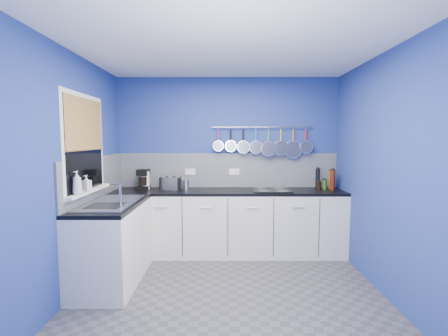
{
  "coord_description": "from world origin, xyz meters",
  "views": [
    {
      "loc": [
        -0.04,
        -3.18,
        1.61
      ],
      "look_at": [
        -0.05,
        0.75,
        1.25
      ],
      "focal_mm": 25.5,
      "sensor_mm": 36.0,
      "label": 1
    }
  ],
  "objects_px": {
    "soap_bottle_a": "(77,183)",
    "paper_towel": "(146,180)",
    "coffee_maker": "(143,180)",
    "toaster": "(171,183)",
    "soap_bottle_b": "(86,183)",
    "hob": "(271,190)",
    "canister": "(186,184)"
  },
  "relations": [
    {
      "from": "soap_bottle_a",
      "to": "paper_towel",
      "type": "bearing_deg",
      "value": 73.82
    },
    {
      "from": "hob",
      "to": "canister",
      "type": "bearing_deg",
      "value": 174.37
    },
    {
      "from": "soap_bottle_a",
      "to": "soap_bottle_b",
      "type": "bearing_deg",
      "value": 90.0
    },
    {
      "from": "toaster",
      "to": "paper_towel",
      "type": "bearing_deg",
      "value": -166.47
    },
    {
      "from": "coffee_maker",
      "to": "soap_bottle_b",
      "type": "bearing_deg",
      "value": -98.77
    },
    {
      "from": "soap_bottle_a",
      "to": "canister",
      "type": "relative_size",
      "value": 1.77
    },
    {
      "from": "paper_towel",
      "to": "hob",
      "type": "distance_m",
      "value": 1.77
    },
    {
      "from": "soap_bottle_b",
      "to": "paper_towel",
      "type": "xyz_separation_m",
      "value": [
        0.37,
        1.06,
        -0.11
      ]
    },
    {
      "from": "soap_bottle_b",
      "to": "paper_towel",
      "type": "height_order",
      "value": "soap_bottle_b"
    },
    {
      "from": "paper_towel",
      "to": "canister",
      "type": "bearing_deg",
      "value": 2.41
    },
    {
      "from": "soap_bottle_b",
      "to": "hob",
      "type": "xyz_separation_m",
      "value": [
        2.14,
        0.97,
        -0.23
      ]
    },
    {
      "from": "paper_towel",
      "to": "hob",
      "type": "xyz_separation_m",
      "value": [
        1.77,
        -0.09,
        -0.12
      ]
    },
    {
      "from": "soap_bottle_a",
      "to": "toaster",
      "type": "distance_m",
      "value": 1.46
    },
    {
      "from": "coffee_maker",
      "to": "canister",
      "type": "bearing_deg",
      "value": 13.49
    },
    {
      "from": "toaster",
      "to": "hob",
      "type": "relative_size",
      "value": 0.53
    },
    {
      "from": "soap_bottle_a",
      "to": "toaster",
      "type": "bearing_deg",
      "value": 59.78
    },
    {
      "from": "canister",
      "to": "toaster",
      "type": "bearing_deg",
      "value": -167.34
    },
    {
      "from": "coffee_maker",
      "to": "toaster",
      "type": "relative_size",
      "value": 1.03
    },
    {
      "from": "soap_bottle_b",
      "to": "paper_towel",
      "type": "distance_m",
      "value": 1.13
    },
    {
      "from": "hob",
      "to": "toaster",
      "type": "bearing_deg",
      "value": 177.1
    },
    {
      "from": "canister",
      "to": "hob",
      "type": "height_order",
      "value": "canister"
    },
    {
      "from": "soap_bottle_a",
      "to": "canister",
      "type": "xyz_separation_m",
      "value": [
        0.94,
        1.3,
        -0.2
      ]
    },
    {
      "from": "paper_towel",
      "to": "toaster",
      "type": "distance_m",
      "value": 0.36
    },
    {
      "from": "coffee_maker",
      "to": "toaster",
      "type": "height_order",
      "value": "coffee_maker"
    },
    {
      "from": "hob",
      "to": "soap_bottle_a",
      "type": "bearing_deg",
      "value": -151.06
    },
    {
      "from": "soap_bottle_a",
      "to": "soap_bottle_b",
      "type": "relative_size",
      "value": 1.39
    },
    {
      "from": "soap_bottle_a",
      "to": "toaster",
      "type": "xyz_separation_m",
      "value": [
        0.73,
        1.25,
        -0.18
      ]
    },
    {
      "from": "soap_bottle_a",
      "to": "soap_bottle_b",
      "type": "height_order",
      "value": "soap_bottle_a"
    },
    {
      "from": "coffee_maker",
      "to": "toaster",
      "type": "xyz_separation_m",
      "value": [
        0.39,
        -0.0,
        -0.05
      ]
    },
    {
      "from": "coffee_maker",
      "to": "canister",
      "type": "relative_size",
      "value": 2.11
    },
    {
      "from": "toaster",
      "to": "canister",
      "type": "relative_size",
      "value": 2.04
    },
    {
      "from": "hob",
      "to": "coffee_maker",
      "type": "bearing_deg",
      "value": 177.63
    }
  ]
}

